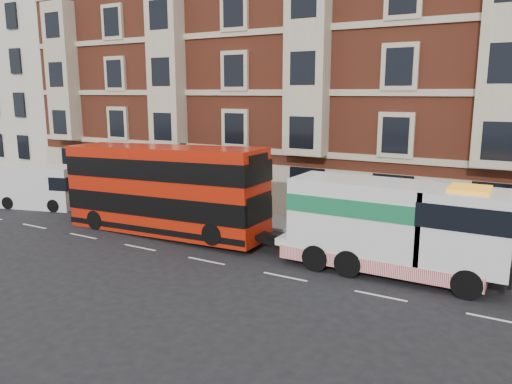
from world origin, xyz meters
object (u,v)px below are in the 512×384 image
(double_decker_bus, at_px, (164,188))
(tow_truck, at_px, (389,226))
(pedestrian, at_px, (118,189))
(box_van, at_px, (40,187))

(double_decker_bus, distance_m, tow_truck, 12.07)
(tow_truck, bearing_deg, pedestrian, 166.75)
(tow_truck, distance_m, pedestrian, 20.83)
(tow_truck, height_order, box_van, tow_truck)
(double_decker_bus, relative_size, pedestrian, 7.71)
(double_decker_bus, distance_m, pedestrian, 9.61)
(double_decker_bus, bearing_deg, tow_truck, -0.00)
(double_decker_bus, bearing_deg, box_van, 175.43)
(double_decker_bus, relative_size, tow_truck, 1.25)
(double_decker_bus, height_order, tow_truck, double_decker_bus)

